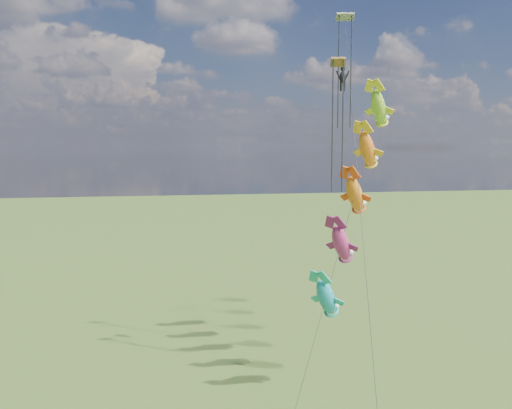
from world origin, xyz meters
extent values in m
cylinder|color=black|center=(22.35, 8.83, 10.35)|extent=(10.56, 11.84, 20.41)
ellipsoid|color=#1977BF|center=(20.03, 6.23, 5.86)|extent=(2.40, 2.53, 2.86)
ellipsoid|color=#D83374|center=(21.51, 7.89, 8.72)|extent=(2.40, 2.53, 2.86)
ellipsoid|color=#F2A319|center=(22.98, 9.54, 11.57)|extent=(2.40, 2.53, 2.86)
ellipsoid|color=red|center=(24.45, 11.19, 14.43)|extent=(2.40, 2.53, 2.86)
ellipsoid|color=green|center=(25.92, 12.84, 17.28)|extent=(2.40, 2.53, 2.86)
cylinder|color=black|center=(20.89, 3.36, 11.24)|extent=(4.12, 16.60, 22.21)
cube|color=#11891E|center=(21.48, 8.84, 19.69)|extent=(1.02, 0.80, 0.57)
cylinder|color=black|center=(21.17, 8.84, 15.65)|extent=(0.08, 0.08, 8.09)
cylinder|color=black|center=(21.80, 8.84, 15.65)|extent=(0.08, 0.08, 8.09)
cube|color=#2737BC|center=(22.93, 11.65, 23.04)|extent=(1.26, 0.86, 0.52)
cylinder|color=black|center=(22.52, 11.65, 19.34)|extent=(0.08, 0.08, 7.40)
cylinder|color=black|center=(23.34, 11.65, 19.34)|extent=(0.08, 0.08, 7.40)
camera|label=1|loc=(9.55, -24.71, 14.52)|focal=40.00mm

